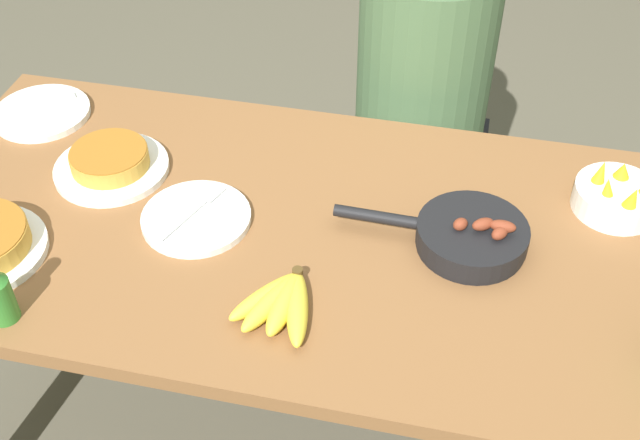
% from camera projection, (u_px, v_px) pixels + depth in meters
% --- Properties ---
extents(dining_table, '(1.72, 0.81, 0.77)m').
position_uv_depth(dining_table, '(320.00, 269.00, 1.66)').
color(dining_table, brown).
rests_on(dining_table, ground_plane).
extents(banana_bunch, '(0.16, 0.18, 0.04)m').
position_uv_depth(banana_bunch, '(281.00, 302.00, 1.42)').
color(banana_bunch, yellow).
rests_on(banana_bunch, dining_table).
extents(skillet, '(0.38, 0.22, 0.08)m').
position_uv_depth(skillet, '(469.00, 235.00, 1.54)').
color(skillet, black).
rests_on(skillet, dining_table).
extents(frittata_plate_center, '(0.25, 0.25, 0.06)m').
position_uv_depth(frittata_plate_center, '(111.00, 163.00, 1.71)').
color(frittata_plate_center, white).
rests_on(frittata_plate_center, dining_table).
extents(empty_plate_near_front, '(0.22, 0.22, 0.02)m').
position_uv_depth(empty_plate_near_front, '(196.00, 218.00, 1.61)').
color(empty_plate_near_front, white).
rests_on(empty_plate_near_front, dining_table).
extents(empty_plate_far_left, '(0.22, 0.22, 0.02)m').
position_uv_depth(empty_plate_far_left, '(42.00, 113.00, 1.88)').
color(empty_plate_far_left, white).
rests_on(empty_plate_far_left, dining_table).
extents(fruit_bowl_mango, '(0.17, 0.17, 0.10)m').
position_uv_depth(fruit_bowl_mango, '(617.00, 196.00, 1.62)').
color(fruit_bowl_mango, white).
rests_on(fruit_bowl_mango, dining_table).
extents(person_figure, '(0.38, 0.38, 1.29)m').
position_uv_depth(person_figure, '(417.00, 139.00, 2.21)').
color(person_figure, black).
rests_on(person_figure, ground_plane).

